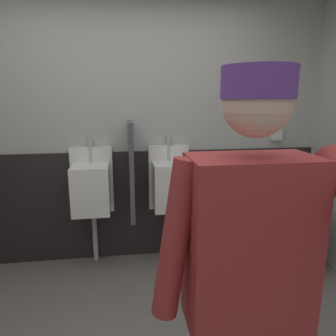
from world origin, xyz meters
name	(u,v)px	position (x,y,z in m)	size (l,w,h in m)	color
wall_back	(126,128)	(0.00, 1.63, 1.32)	(4.49, 0.12, 2.63)	#B2B2AD
wainscot_band_back	(128,205)	(0.00, 1.55, 0.55)	(3.89, 0.03, 1.09)	black
urinal_left	(91,188)	(-0.34, 1.41, 0.78)	(0.40, 0.34, 1.24)	white
urinal_middle	(170,185)	(0.41, 1.41, 0.78)	(0.40, 0.34, 1.24)	white
privacy_divider_panel	(131,171)	(0.04, 1.34, 0.95)	(0.04, 0.40, 0.90)	#4C4C51
person	(248,274)	(0.39, -0.53, 1.00)	(0.64, 0.60, 1.70)	#2D3342
trash_bin	(307,238)	(1.66, 1.03, 0.32)	(0.28, 0.28, 0.63)	#38383D
soap_dispenser	(276,131)	(1.53, 1.53, 1.27)	(0.10, 0.07, 0.18)	silver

